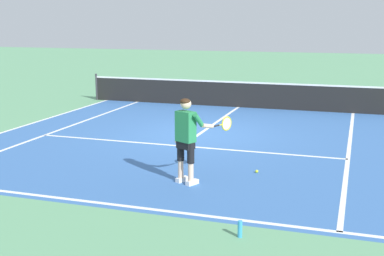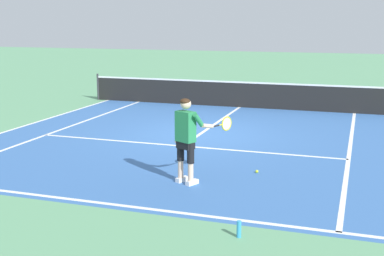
# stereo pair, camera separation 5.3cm
# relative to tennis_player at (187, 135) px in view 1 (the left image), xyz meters

# --- Properties ---
(ground_plane) EXTENTS (80.00, 80.00, 0.00)m
(ground_plane) POSITION_rel_tennis_player_xyz_m (-1.12, 4.39, -0.99)
(ground_plane) COLOR #609E70
(court_inner_surface) EXTENTS (10.98, 11.24, 0.00)m
(court_inner_surface) POSITION_rel_tennis_player_xyz_m (-1.12, 3.86, -0.99)
(court_inner_surface) COLOR #3866A8
(court_inner_surface) RESTS_ON ground
(line_baseline) EXTENTS (10.98, 0.10, 0.01)m
(line_baseline) POSITION_rel_tennis_player_xyz_m (-1.12, -1.56, -0.99)
(line_baseline) COLOR white
(line_baseline) RESTS_ON ground
(line_service) EXTENTS (8.23, 0.10, 0.01)m
(line_service) POSITION_rel_tennis_player_xyz_m (-1.12, 2.88, -0.99)
(line_service) COLOR white
(line_service) RESTS_ON ground
(line_centre_service) EXTENTS (0.10, 6.40, 0.01)m
(line_centre_service) POSITION_rel_tennis_player_xyz_m (-1.12, 6.08, -0.99)
(line_centre_service) COLOR white
(line_centre_service) RESTS_ON ground
(line_singles_left) EXTENTS (0.10, 10.84, 0.01)m
(line_singles_left) POSITION_rel_tennis_player_xyz_m (-5.23, 3.86, -0.99)
(line_singles_left) COLOR white
(line_singles_left) RESTS_ON ground
(line_singles_right) EXTENTS (0.10, 10.84, 0.01)m
(line_singles_right) POSITION_rel_tennis_player_xyz_m (3.00, 3.86, -0.99)
(line_singles_right) COLOR white
(line_singles_right) RESTS_ON ground
(line_doubles_left) EXTENTS (0.10, 10.84, 0.01)m
(line_doubles_left) POSITION_rel_tennis_player_xyz_m (-6.61, 3.86, -0.99)
(line_doubles_left) COLOR white
(line_doubles_left) RESTS_ON ground
(tennis_net) EXTENTS (11.96, 0.08, 1.07)m
(tennis_net) POSITION_rel_tennis_player_xyz_m (-1.12, 9.28, -0.49)
(tennis_net) COLOR #333338
(tennis_net) RESTS_ON ground
(tennis_player) EXTENTS (1.00, 0.95, 1.71)m
(tennis_player) POSITION_rel_tennis_player_xyz_m (0.00, 0.00, 0.00)
(tennis_player) COLOR white
(tennis_player) RESTS_ON ground
(tennis_ball_near_feet) EXTENTS (0.07, 0.07, 0.07)m
(tennis_ball_near_feet) POSITION_rel_tennis_player_xyz_m (1.18, 1.14, -0.96)
(tennis_ball_near_feet) COLOR #CCE02D
(tennis_ball_near_feet) RESTS_ON ground
(water_bottle) EXTENTS (0.07, 0.07, 0.26)m
(water_bottle) POSITION_rel_tennis_player_xyz_m (1.59, -2.21, -0.86)
(water_bottle) COLOR #3393D6
(water_bottle) RESTS_ON ground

